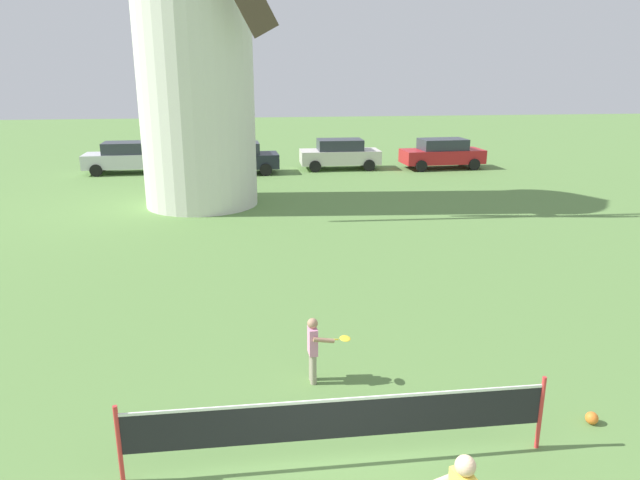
{
  "coord_description": "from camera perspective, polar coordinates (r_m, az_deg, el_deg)",
  "views": [
    {
      "loc": [
        -1.14,
        -4.83,
        5.07
      ],
      "look_at": [
        -0.06,
        3.67,
        2.54
      ],
      "focal_mm": 32.53,
      "sensor_mm": 36.0,
      "label": 1
    }
  ],
  "objects": [
    {
      "name": "tennis_net",
      "position": [
        7.92,
        1.89,
        -17.18
      ],
      "size": [
        5.65,
        0.06,
        1.1
      ],
      "color": "red",
      "rests_on": "ground_plane"
    },
    {
      "name": "parked_car_black",
      "position": [
        29.62,
        -8.37,
        8.02
      ],
      "size": [
        4.38,
        2.05,
        1.56
      ],
      "color": "#1E232D",
      "rests_on": "ground_plane"
    },
    {
      "name": "parked_car_red",
      "position": [
        31.59,
        11.94,
        8.36
      ],
      "size": [
        4.35,
        2.08,
        1.56
      ],
      "color": "red",
      "rests_on": "ground_plane"
    },
    {
      "name": "parked_car_cream",
      "position": [
        30.75,
        1.96,
        8.49
      ],
      "size": [
        4.14,
        1.9,
        1.56
      ],
      "color": "silver",
      "rests_on": "ground_plane"
    },
    {
      "name": "parked_car_silver",
      "position": [
        31.07,
        -18.18,
        7.77
      ],
      "size": [
        4.53,
        1.98,
        1.56
      ],
      "color": "silver",
      "rests_on": "ground_plane"
    },
    {
      "name": "stray_ball",
      "position": [
        9.87,
        25.17,
        -15.57
      ],
      "size": [
        0.19,
        0.19,
        0.19
      ],
      "primitive_type": "sphere",
      "color": "orange",
      "rests_on": "ground_plane"
    },
    {
      "name": "windmill",
      "position": [
        22.68,
        -12.56,
        21.94
      ],
      "size": [
        10.11,
        4.96,
        16.13
      ],
      "color": "silver",
      "rests_on": "ground_plane"
    },
    {
      "name": "player_far",
      "position": [
        9.77,
        -0.57,
        -10.41
      ],
      "size": [
        0.71,
        0.44,
        1.16
      ],
      "color": "#9E937F",
      "rests_on": "ground_plane"
    }
  ]
}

